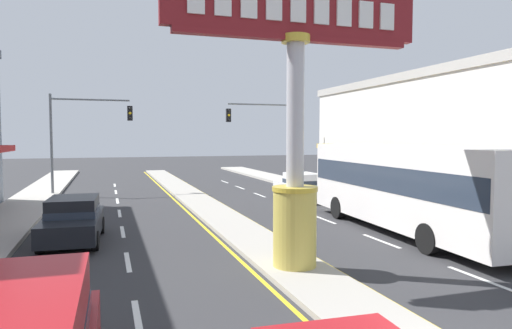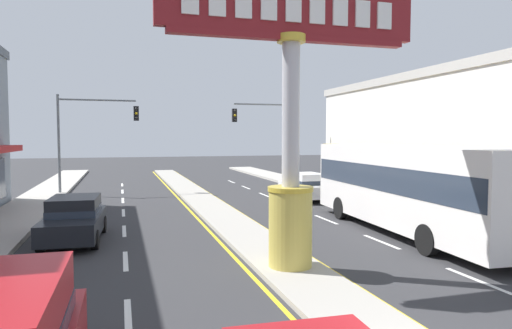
{
  "view_description": "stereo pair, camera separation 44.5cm",
  "coord_description": "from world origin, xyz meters",
  "px_view_note": "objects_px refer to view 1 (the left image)",
  "views": [
    {
      "loc": [
        -4.74,
        -4.27,
        3.59
      ],
      "look_at": [
        0.38,
        11.38,
        2.6
      ],
      "focal_mm": 32.06,
      "sensor_mm": 36.0,
      "label": 1
    },
    {
      "loc": [
        -4.31,
        -4.4,
        3.59
      ],
      "look_at": [
        0.38,
        11.38,
        2.6
      ],
      "focal_mm": 32.06,
      "sensor_mm": 36.0,
      "label": 2
    }
  ],
  "objects_px": {
    "traffic_light_right_side": "(267,128)",
    "district_sign": "(295,117)",
    "sedan_far_right_lane": "(302,186)",
    "bus_near_right_lane": "(407,183)",
    "traffic_light_left_side": "(82,126)",
    "storefront_right": "(466,139)",
    "sedan_far_left_oncoming": "(73,219)"
  },
  "relations": [
    {
      "from": "bus_near_right_lane",
      "to": "traffic_light_right_side",
      "type": "bearing_deg",
      "value": 89.01
    },
    {
      "from": "sedan_far_right_lane",
      "to": "sedan_far_left_oncoming",
      "type": "xyz_separation_m",
      "value": [
        -11.74,
        -7.4,
        0.0
      ]
    },
    {
      "from": "district_sign",
      "to": "bus_near_right_lane",
      "type": "height_order",
      "value": "district_sign"
    },
    {
      "from": "district_sign",
      "to": "traffic_light_left_side",
      "type": "bearing_deg",
      "value": 108.0
    },
    {
      "from": "bus_near_right_lane",
      "to": "district_sign",
      "type": "bearing_deg",
      "value": -151.39
    },
    {
      "from": "sedan_far_right_lane",
      "to": "sedan_far_left_oncoming",
      "type": "relative_size",
      "value": 0.99
    },
    {
      "from": "bus_near_right_lane",
      "to": "sedan_far_left_oncoming",
      "type": "bearing_deg",
      "value": 169.19
    },
    {
      "from": "bus_near_right_lane",
      "to": "sedan_far_right_lane",
      "type": "xyz_separation_m",
      "value": [
        0.0,
        9.64,
        -1.08
      ]
    },
    {
      "from": "storefront_right",
      "to": "bus_near_right_lane",
      "type": "relative_size",
      "value": 1.71
    },
    {
      "from": "district_sign",
      "to": "storefront_right",
      "type": "xyz_separation_m",
      "value": [
        14.55,
        9.68,
        -0.63
      ]
    },
    {
      "from": "district_sign",
      "to": "sedan_far_right_lane",
      "type": "bearing_deg",
      "value": 65.43
    },
    {
      "from": "sedan_far_right_lane",
      "to": "bus_near_right_lane",
      "type": "bearing_deg",
      "value": -90.0
    },
    {
      "from": "bus_near_right_lane",
      "to": "storefront_right",
      "type": "bearing_deg",
      "value": 36.73
    },
    {
      "from": "traffic_light_right_side",
      "to": "sedan_far_right_lane",
      "type": "bearing_deg",
      "value": -92.39
    },
    {
      "from": "district_sign",
      "to": "bus_near_right_lane",
      "type": "bearing_deg",
      "value": 28.61
    },
    {
      "from": "district_sign",
      "to": "sedan_far_left_oncoming",
      "type": "distance_m",
      "value": 8.67
    },
    {
      "from": "traffic_light_left_side",
      "to": "bus_near_right_lane",
      "type": "xyz_separation_m",
      "value": [
        12.03,
        -15.75,
        -2.38
      ]
    },
    {
      "from": "storefront_right",
      "to": "sedan_far_left_oncoming",
      "type": "bearing_deg",
      "value": -168.29
    },
    {
      "from": "storefront_right",
      "to": "sedan_far_left_oncoming",
      "type": "relative_size",
      "value": 4.4
    },
    {
      "from": "storefront_right",
      "to": "sedan_far_left_oncoming",
      "type": "xyz_separation_m",
      "value": [
        -20.42,
        -4.23,
        -2.71
      ]
    },
    {
      "from": "storefront_right",
      "to": "sedan_far_right_lane",
      "type": "height_order",
      "value": "storefront_right"
    },
    {
      "from": "traffic_light_right_side",
      "to": "sedan_far_right_lane",
      "type": "xyz_separation_m",
      "value": [
        -0.28,
        -6.8,
        -3.46
      ]
    },
    {
      "from": "storefront_right",
      "to": "sedan_far_right_lane",
      "type": "bearing_deg",
      "value": 159.96
    },
    {
      "from": "traffic_light_right_side",
      "to": "sedan_far_left_oncoming",
      "type": "xyz_separation_m",
      "value": [
        -12.03,
        -14.2,
        -3.46
      ]
    },
    {
      "from": "traffic_light_left_side",
      "to": "sedan_far_left_oncoming",
      "type": "xyz_separation_m",
      "value": [
        0.29,
        -13.51,
        -3.46
      ]
    },
    {
      "from": "district_sign",
      "to": "sedan_far_right_lane",
      "type": "height_order",
      "value": "district_sign"
    },
    {
      "from": "traffic_light_right_side",
      "to": "district_sign",
      "type": "bearing_deg",
      "value": -107.4
    },
    {
      "from": "district_sign",
      "to": "traffic_light_left_side",
      "type": "height_order",
      "value": "district_sign"
    },
    {
      "from": "sedan_far_right_lane",
      "to": "district_sign",
      "type": "bearing_deg",
      "value": -114.57
    },
    {
      "from": "district_sign",
      "to": "storefront_right",
      "type": "bearing_deg",
      "value": 33.63
    },
    {
      "from": "traffic_light_left_side",
      "to": "bus_near_right_lane",
      "type": "relative_size",
      "value": 0.55
    },
    {
      "from": "traffic_light_left_side",
      "to": "sedan_far_right_lane",
      "type": "xyz_separation_m",
      "value": [
        12.03,
        -6.11,
        -3.46
      ]
    }
  ]
}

